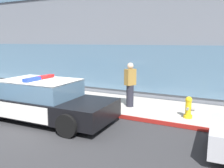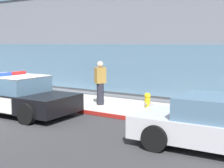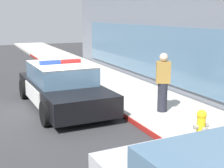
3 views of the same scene
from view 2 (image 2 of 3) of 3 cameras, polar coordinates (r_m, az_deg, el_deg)
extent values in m
plane|color=#303033|center=(11.24, -18.28, -5.98)|extent=(48.00, 48.00, 0.00)
cube|color=#B2ADA3|center=(13.51, -7.17, -3.13)|extent=(48.00, 2.78, 0.15)
cube|color=maroon|center=(12.49, -11.35, -4.08)|extent=(28.80, 0.04, 0.14)
cube|color=slate|center=(18.14, 10.72, 11.18)|extent=(24.93, 10.31, 7.54)
cube|color=slate|center=(15.26, -7.66, 3.27)|extent=(14.96, 0.08, 2.10)
cube|color=black|center=(11.92, -17.36, -2.74)|extent=(4.88, 2.06, 0.60)
cube|color=silver|center=(10.80, -11.96, -2.71)|extent=(1.70, 1.92, 0.05)
cube|color=silver|center=(12.64, -14.37, -2.08)|extent=(2.02, 0.09, 0.51)
cube|color=yellow|center=(12.65, -14.32, -2.07)|extent=(0.22, 0.02, 0.26)
cube|color=slate|center=(11.98, -18.07, 0.04)|extent=(2.56, 1.79, 0.60)
cube|color=silver|center=(11.95, -18.13, 1.42)|extent=(2.56, 1.79, 0.04)
cube|color=red|center=(12.17, -16.92, 1.94)|extent=(0.22, 0.65, 0.11)
cube|color=blue|center=(11.73, -19.41, 1.65)|extent=(0.22, 0.65, 0.11)
cylinder|color=black|center=(11.52, -8.50, -3.63)|extent=(0.69, 0.24, 0.68)
cylinder|color=black|center=(10.17, -15.40, -5.30)|extent=(0.69, 0.24, 0.68)
cylinder|color=black|center=(13.75, -18.75, -2.16)|extent=(0.69, 0.24, 0.68)
cylinder|color=gold|center=(10.74, 6.47, -5.17)|extent=(0.28, 0.28, 0.10)
cylinder|color=gold|center=(10.69, 6.49, -3.73)|extent=(0.19, 0.19, 0.45)
sphere|color=gold|center=(10.64, 6.51, -2.19)|extent=(0.22, 0.22, 0.22)
cylinder|color=gray|center=(10.62, 6.52, -1.78)|extent=(0.06, 0.06, 0.05)
cylinder|color=gray|center=(10.56, 6.14, -3.74)|extent=(0.09, 0.10, 0.09)
cylinder|color=gray|center=(10.81, 6.84, -3.49)|extent=(0.09, 0.10, 0.09)
cylinder|color=gray|center=(10.63, 7.21, -3.90)|extent=(0.10, 0.12, 0.12)
cylinder|color=black|center=(9.13, 12.20, -6.78)|extent=(0.65, 0.23, 0.64)
cylinder|color=black|center=(7.48, 7.85, -9.83)|extent=(0.65, 0.23, 0.64)
cylinder|color=#23232D|center=(12.20, -2.16, -1.83)|extent=(0.28, 0.28, 0.85)
cube|color=olive|center=(12.10, -2.18, 1.61)|extent=(0.42, 0.48, 0.62)
sphere|color=beige|center=(12.07, -2.19, 3.64)|extent=(0.24, 0.24, 0.24)
camera|label=1|loc=(3.74, -34.93, 8.28)|focal=38.43mm
camera|label=3|loc=(4.96, 41.20, 9.90)|focal=51.03mm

